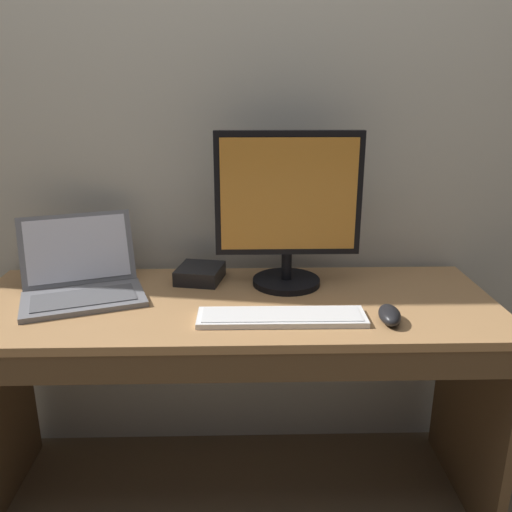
# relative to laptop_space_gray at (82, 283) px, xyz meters

# --- Properties ---
(ground_plane) EXTENTS (14.00, 14.00, 0.00)m
(ground_plane) POSITION_rel_laptop_space_gray_xyz_m (0.46, -0.04, -0.77)
(ground_plane) COLOR brown
(back_wall) EXTENTS (3.86, 0.04, 2.90)m
(back_wall) POSITION_rel_laptop_space_gray_xyz_m (0.46, 0.29, 0.69)
(back_wall) COLOR beige
(back_wall) RESTS_ON ground
(desk) EXTENTS (1.58, 0.59, 0.72)m
(desk) POSITION_rel_laptop_space_gray_xyz_m (0.46, -0.06, -0.23)
(desk) COLOR #A87A4C
(desk) RESTS_ON ground
(laptop_space_gray) EXTENTS (0.43, 0.40, 0.23)m
(laptop_space_gray) POSITION_rel_laptop_space_gray_xyz_m (0.00, 0.00, 0.00)
(laptop_space_gray) COLOR slate
(laptop_space_gray) RESTS_ON desk
(external_monitor) EXTENTS (0.45, 0.22, 0.49)m
(external_monitor) POSITION_rel_laptop_space_gray_xyz_m (0.63, 0.07, 0.21)
(external_monitor) COLOR black
(external_monitor) RESTS_ON desk
(wired_keyboard) EXTENTS (0.47, 0.12, 0.02)m
(wired_keyboard) POSITION_rel_laptop_space_gray_xyz_m (0.60, -0.19, -0.04)
(wired_keyboard) COLOR white
(wired_keyboard) RESTS_ON desk
(computer_mouse) EXTENTS (0.07, 0.12, 0.04)m
(computer_mouse) POSITION_rel_laptop_space_gray_xyz_m (0.89, -0.21, -0.02)
(computer_mouse) COLOR black
(computer_mouse) RESTS_ON desk
(external_drive_box) EXTENTS (0.17, 0.18, 0.05)m
(external_drive_box) POSITION_rel_laptop_space_gray_xyz_m (0.35, 0.13, -0.02)
(external_drive_box) COLOR black
(external_drive_box) RESTS_ON desk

